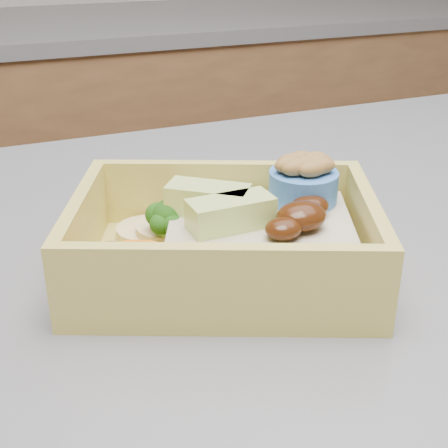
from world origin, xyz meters
name	(u,v)px	position (x,y,z in m)	size (l,w,h in m)	color
back_cabinets	(68,36)	(0.00, 1.23, 0.89)	(3.20, 0.62, 2.30)	brown
bento_box	(234,240)	(-0.11, -0.01, 0.94)	(0.23, 0.20, 0.07)	#CFBE55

